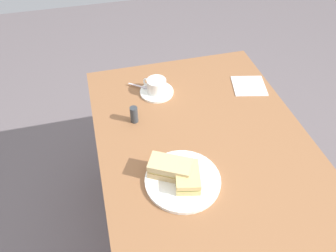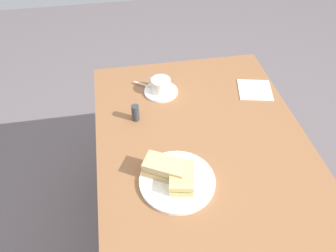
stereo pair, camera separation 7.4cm
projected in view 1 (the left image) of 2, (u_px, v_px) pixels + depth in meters
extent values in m
plane|color=#675D60|center=(196.00, 235.00, 1.79)|extent=(6.00, 6.00, 0.00)
cube|color=brown|center=(207.00, 149.00, 1.30)|extent=(1.22, 0.84, 0.03)
cylinder|color=brown|center=(113.00, 134.00, 1.86)|extent=(0.08, 0.08, 0.68)
cylinder|color=brown|center=(227.00, 114.00, 1.98)|extent=(0.08, 0.08, 0.68)
cylinder|color=white|center=(183.00, 180.00, 1.17)|extent=(0.27, 0.27, 0.01)
cube|color=#D5BE75|center=(187.00, 179.00, 1.15)|extent=(0.14, 0.11, 0.02)
cube|color=#769A48|center=(187.00, 177.00, 1.14)|extent=(0.13, 0.10, 0.01)
cube|color=#DDBB71|center=(188.00, 174.00, 1.13)|extent=(0.14, 0.11, 0.02)
cube|color=tan|center=(170.00, 171.00, 1.17)|extent=(0.14, 0.17, 0.03)
cube|color=#D6C469|center=(170.00, 168.00, 1.16)|extent=(0.13, 0.15, 0.01)
cube|color=tan|center=(170.00, 165.00, 1.15)|extent=(0.14, 0.17, 0.03)
cylinder|color=white|center=(157.00, 92.00, 1.53)|extent=(0.15, 0.15, 0.01)
cylinder|color=white|center=(157.00, 86.00, 1.50)|extent=(0.09, 0.09, 0.06)
cylinder|color=#B28146|center=(156.00, 81.00, 1.48)|extent=(0.08, 0.08, 0.01)
torus|color=white|center=(147.00, 82.00, 1.52)|extent=(0.04, 0.04, 0.04)
cube|color=silver|center=(136.00, 85.00, 1.55)|extent=(0.05, 0.06, 0.00)
ellipsoid|color=silver|center=(145.00, 87.00, 1.54)|extent=(0.03, 0.03, 0.01)
cube|color=white|center=(249.00, 86.00, 1.56)|extent=(0.18, 0.18, 0.00)
cylinder|color=#33383D|center=(134.00, 115.00, 1.37)|extent=(0.03, 0.03, 0.07)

